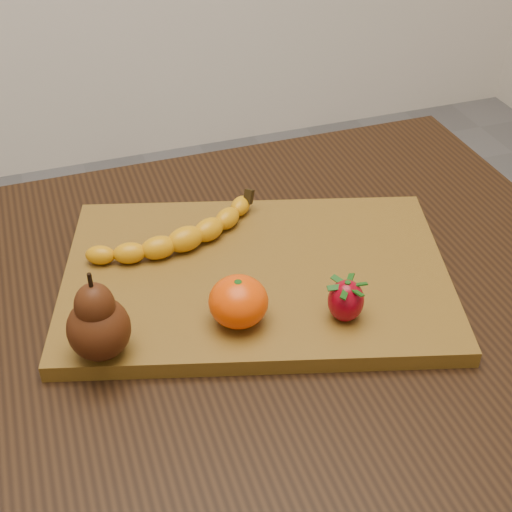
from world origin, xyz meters
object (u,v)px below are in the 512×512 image
object	(u,v)px
cutting_board	(256,276)
pear	(96,315)
mandarin	(238,302)
table	(206,368)

from	to	relation	value
cutting_board	pear	world-z (taller)	pear
mandarin	table	bearing A→B (deg)	116.50
table	mandarin	distance (m)	0.16
cutting_board	pear	size ratio (longest dim) A/B	4.48
table	cutting_board	xyz separation A→B (m)	(0.07, 0.02, 0.11)
cutting_board	mandarin	xyz separation A→B (m)	(-0.05, -0.08, 0.04)
cutting_board	mandarin	world-z (taller)	mandarin
table	pear	world-z (taller)	pear
pear	cutting_board	bearing A→B (deg)	21.91
pear	mandarin	world-z (taller)	pear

